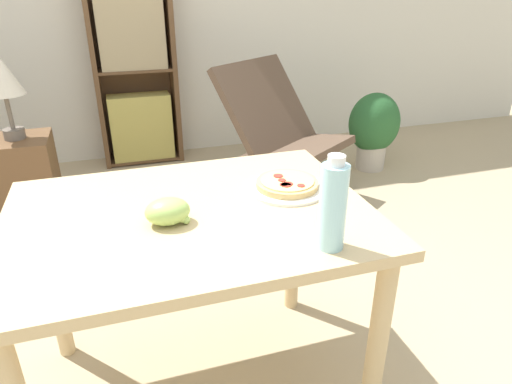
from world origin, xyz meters
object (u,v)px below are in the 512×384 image
Objects in this scene: lounge_chair_far at (284,156)px; side_table at (27,186)px; bookshelf at (136,77)px; potted_plant_floor at (374,128)px; drink_bottle at (333,206)px; grape_bunch at (169,212)px; table_lamp at (1,78)px; pizza_on_plate at (287,185)px.

side_table is at bearing 146.12° from lounge_chair_far.
bookshelf reaches higher than lounge_chair_far.
potted_plant_floor is at bearing -16.59° from lounge_chair_far.
side_table is at bearing -126.87° from bookshelf.
grape_bunch is at bearing 146.60° from drink_bottle.
table_lamp reaches higher than side_table.
drink_bottle is 0.43× the size of potted_plant_floor.
lounge_chair_far is at bearing 58.04° from grape_bunch.
grape_bunch is at bearing -66.62° from table_lamp.
bookshelf reaches higher than pizza_on_plate.
lounge_chair_far is 1.75× the size of side_table.
pizza_on_plate is 0.42m from grape_bunch.
pizza_on_plate is at bearing -82.09° from bookshelf.
drink_bottle is 1.93m from lounge_chair_far.
lounge_chair_far is at bearing 72.57° from drink_bottle.
drink_bottle is 2.12m from side_table.
potted_plant_floor is (1.38, 2.01, -0.53)m from drink_bottle.
pizza_on_plate is 0.47× the size of side_table.
drink_bottle is 0.26× the size of lounge_chair_far.
bookshelf is at bearing 156.84° from potted_plant_floor.
lounge_chair_far is 2.15× the size of table_lamp.
drink_bottle is at bearing -59.51° from side_table.
pizza_on_plate is at bearing -52.83° from side_table.
bookshelf is (-0.33, 2.37, -0.08)m from pizza_on_plate.
lounge_chair_far reaches higher than grape_bunch.
potted_plant_floor is (2.41, 0.25, 0.04)m from side_table.
pizza_on_plate is at bearing -52.83° from table_lamp.
table_lamp is at bearing 120.49° from drink_bottle.
potted_plant_floor is at bearing 5.92° from table_lamp.
pizza_on_plate is 2.39m from bookshelf.
grape_bunch is at bearing -164.56° from pizza_on_plate.
drink_bottle is 2.49m from potted_plant_floor.
table_lamp is at bearing 113.38° from grape_bunch.
potted_plant_floor is (1.36, 1.64, -0.42)m from pizza_on_plate.
drink_bottle is at bearing -141.17° from lounge_chair_far.
bookshelf is (-0.31, 2.73, -0.18)m from drink_bottle.
lounge_chair_far is at bearing 69.09° from pizza_on_plate.
grape_bunch is (-0.41, -0.11, 0.02)m from pizza_on_plate.
pizza_on_plate is 2.07× the size of grape_bunch.
drink_bottle reaches higher than potted_plant_floor.
pizza_on_plate is at bearing 15.44° from grape_bunch.
side_table is at bearing -174.08° from potted_plant_floor.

